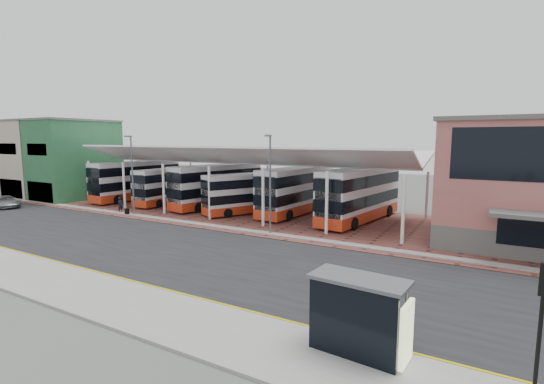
{
  "coord_description": "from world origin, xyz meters",
  "views": [
    {
      "loc": [
        17.76,
        -20.88,
        7.74
      ],
      "look_at": [
        1.47,
        7.52,
        3.32
      ],
      "focal_mm": 26.0,
      "sensor_mm": 36.0,
      "label": 1
    }
  ],
  "objects_px": {
    "bus_1": "(172,186)",
    "bus_3": "(250,193)",
    "bus_shelter": "(364,311)",
    "bus_5": "(360,195)",
    "bus_0": "(136,180)",
    "traffic_signal_west": "(542,308)",
    "silver_car": "(6,202)",
    "bus_4": "(297,191)",
    "pedestrian": "(120,205)",
    "bus_2": "(217,186)"
  },
  "relations": [
    {
      "from": "bus_3",
      "to": "traffic_signal_west",
      "type": "height_order",
      "value": "traffic_signal_west"
    },
    {
      "from": "bus_5",
      "to": "traffic_signal_west",
      "type": "xyz_separation_m",
      "value": [
        12.43,
        -22.57,
        0.34
      ]
    },
    {
      "from": "bus_2",
      "to": "silver_car",
      "type": "distance_m",
      "value": 24.12
    },
    {
      "from": "bus_shelter",
      "to": "traffic_signal_west",
      "type": "bearing_deg",
      "value": 10.37
    },
    {
      "from": "bus_1",
      "to": "bus_3",
      "type": "relative_size",
      "value": 1.03
    },
    {
      "from": "bus_shelter",
      "to": "bus_3",
      "type": "bearing_deg",
      "value": 135.33
    },
    {
      "from": "bus_4",
      "to": "bus_5",
      "type": "xyz_separation_m",
      "value": [
        6.76,
        -0.39,
        0.1
      ]
    },
    {
      "from": "bus_5",
      "to": "bus_0",
      "type": "bearing_deg",
      "value": -169.45
    },
    {
      "from": "bus_1",
      "to": "bus_3",
      "type": "bearing_deg",
      "value": -2.78
    },
    {
      "from": "bus_0",
      "to": "bus_shelter",
      "type": "height_order",
      "value": "bus_0"
    },
    {
      "from": "silver_car",
      "to": "pedestrian",
      "type": "height_order",
      "value": "pedestrian"
    },
    {
      "from": "bus_2",
      "to": "bus_shelter",
      "type": "distance_m",
      "value": 32.82
    },
    {
      "from": "pedestrian",
      "to": "bus_5",
      "type": "bearing_deg",
      "value": -67.54
    },
    {
      "from": "bus_0",
      "to": "bus_3",
      "type": "distance_m",
      "value": 17.62
    },
    {
      "from": "bus_3",
      "to": "bus_5",
      "type": "distance_m",
      "value": 11.37
    },
    {
      "from": "bus_3",
      "to": "bus_4",
      "type": "height_order",
      "value": "bus_4"
    },
    {
      "from": "bus_1",
      "to": "bus_5",
      "type": "height_order",
      "value": "bus_5"
    },
    {
      "from": "bus_1",
      "to": "silver_car",
      "type": "height_order",
      "value": "bus_1"
    },
    {
      "from": "bus_0",
      "to": "bus_5",
      "type": "relative_size",
      "value": 0.97
    },
    {
      "from": "bus_2",
      "to": "bus_3",
      "type": "relative_size",
      "value": 1.19
    },
    {
      "from": "bus_0",
      "to": "bus_1",
      "type": "xyz_separation_m",
      "value": [
        5.98,
        0.1,
        -0.32
      ]
    },
    {
      "from": "bus_3",
      "to": "bus_4",
      "type": "distance_m",
      "value": 4.94
    },
    {
      "from": "bus_4",
      "to": "bus_2",
      "type": "bearing_deg",
      "value": -170.38
    },
    {
      "from": "bus_5",
      "to": "bus_3",
      "type": "bearing_deg",
      "value": -163.16
    },
    {
      "from": "bus_0",
      "to": "pedestrian",
      "type": "bearing_deg",
      "value": -46.83
    },
    {
      "from": "bus_1",
      "to": "bus_5",
      "type": "distance_m",
      "value": 22.89
    },
    {
      "from": "bus_1",
      "to": "bus_4",
      "type": "relative_size",
      "value": 0.87
    },
    {
      "from": "bus_2",
      "to": "bus_4",
      "type": "xyz_separation_m",
      "value": [
        9.68,
        0.9,
        -0.0
      ]
    },
    {
      "from": "bus_1",
      "to": "bus_5",
      "type": "relative_size",
      "value": 0.83
    },
    {
      "from": "pedestrian",
      "to": "bus_1",
      "type": "bearing_deg",
      "value": 1.32
    },
    {
      "from": "silver_car",
      "to": "traffic_signal_west",
      "type": "distance_m",
      "value": 50.71
    },
    {
      "from": "bus_2",
      "to": "bus_shelter",
      "type": "xyz_separation_m",
      "value": [
        23.8,
        -22.59,
        -0.58
      ]
    },
    {
      "from": "bus_3",
      "to": "traffic_signal_west",
      "type": "relative_size",
      "value": 2.44
    },
    {
      "from": "bus_0",
      "to": "bus_3",
      "type": "bearing_deg",
      "value": 2.81
    },
    {
      "from": "bus_1",
      "to": "bus_3",
      "type": "xyz_separation_m",
      "value": [
        11.63,
        -0.66,
        -0.05
      ]
    },
    {
      "from": "silver_car",
      "to": "pedestrian",
      "type": "bearing_deg",
      "value": -60.74
    },
    {
      "from": "bus_5",
      "to": "traffic_signal_west",
      "type": "height_order",
      "value": "bus_5"
    },
    {
      "from": "pedestrian",
      "to": "bus_shelter",
      "type": "bearing_deg",
      "value": -113.54
    },
    {
      "from": "bus_0",
      "to": "bus_1",
      "type": "distance_m",
      "value": 5.99
    },
    {
      "from": "bus_3",
      "to": "bus_5",
      "type": "relative_size",
      "value": 0.81
    },
    {
      "from": "bus_0",
      "to": "bus_5",
      "type": "bearing_deg",
      "value": 6.86
    },
    {
      "from": "silver_car",
      "to": "bus_4",
      "type": "bearing_deg",
      "value": -53.72
    },
    {
      "from": "bus_3",
      "to": "pedestrian",
      "type": "xyz_separation_m",
      "value": [
        -11.74,
        -6.8,
        -1.21
      ]
    },
    {
      "from": "silver_car",
      "to": "bus_1",
      "type": "bearing_deg",
      "value": -37.98
    },
    {
      "from": "pedestrian",
      "to": "silver_car",
      "type": "bearing_deg",
      "value": 108.22
    },
    {
      "from": "bus_shelter",
      "to": "traffic_signal_west",
      "type": "height_order",
      "value": "traffic_signal_west"
    },
    {
      "from": "bus_4",
      "to": "traffic_signal_west",
      "type": "xyz_separation_m",
      "value": [
        19.19,
        -22.96,
        0.44
      ]
    },
    {
      "from": "bus_shelter",
      "to": "bus_5",
      "type": "bearing_deg",
      "value": 112.04
    },
    {
      "from": "bus_0",
      "to": "traffic_signal_west",
      "type": "height_order",
      "value": "bus_0"
    },
    {
      "from": "bus_0",
      "to": "bus_4",
      "type": "xyz_separation_m",
      "value": [
        22.08,
        1.51,
        -0.04
      ]
    }
  ]
}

